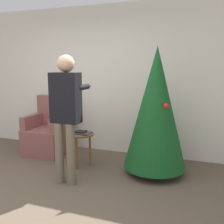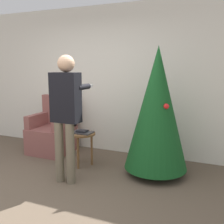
% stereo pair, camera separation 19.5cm
% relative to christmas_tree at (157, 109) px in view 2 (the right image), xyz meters
% --- Properties ---
extents(ground_plane, '(14.00, 14.00, 0.00)m').
position_rel_christmas_tree_xyz_m(ground_plane, '(-1.29, -1.45, -1.01)').
color(ground_plane, brown).
extents(wall_back, '(8.00, 0.06, 2.70)m').
position_rel_christmas_tree_xyz_m(wall_back, '(-1.29, 0.78, 0.34)').
color(wall_back, silver).
rests_on(wall_back, ground_plane).
extents(christmas_tree, '(0.93, 0.93, 1.91)m').
position_rel_christmas_tree_xyz_m(christmas_tree, '(0.00, 0.00, 0.00)').
color(christmas_tree, brown).
rests_on(christmas_tree, ground_plane).
extents(armchair, '(0.72, 0.72, 1.06)m').
position_rel_christmas_tree_xyz_m(armchair, '(-2.05, 0.27, -0.64)').
color(armchair, brown).
rests_on(armchair, ground_plane).
extents(person_standing, '(0.42, 0.57, 1.77)m').
position_rel_christmas_tree_xyz_m(person_standing, '(-1.09, -0.72, 0.06)').
color(person_standing, '#6B604C').
rests_on(person_standing, ground_plane).
extents(side_stool, '(0.42, 0.42, 0.55)m').
position_rel_christmas_tree_xyz_m(side_stool, '(-1.18, -0.13, -0.55)').
color(side_stool, brown).
rests_on(side_stool, ground_plane).
extents(laptop, '(0.33, 0.23, 0.02)m').
position_rel_christmas_tree_xyz_m(laptop, '(-1.18, -0.13, -0.45)').
color(laptop, '#38383D').
rests_on(laptop, side_stool).
extents(book, '(0.17, 0.14, 0.02)m').
position_rel_christmas_tree_xyz_m(book, '(-1.18, -0.13, -0.42)').
color(book, black).
rests_on(book, laptop).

